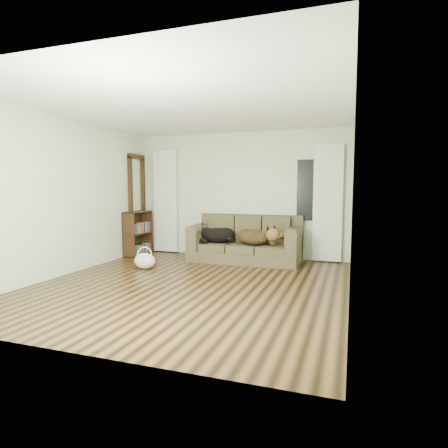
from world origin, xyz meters
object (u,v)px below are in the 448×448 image
(dog_shepherd, at_px, (255,238))
(bookshelf, at_px, (138,232))
(sofa, at_px, (245,239))
(dog_black_lab, at_px, (215,236))
(tote_bag, at_px, (145,260))

(dog_shepherd, xyz_separation_m, bookshelf, (-2.59, -0.02, 0.01))
(sofa, xyz_separation_m, dog_black_lab, (-0.62, -0.02, 0.03))
(dog_black_lab, height_order, tote_bag, dog_black_lab)
(dog_black_lab, relative_size, bookshelf, 0.77)
(sofa, bearing_deg, dog_shepherd, -18.86)
(bookshelf, bearing_deg, sofa, 4.48)
(dog_black_lab, bearing_deg, tote_bag, -116.66)
(dog_shepherd, bearing_deg, dog_black_lab, 24.58)
(bookshelf, bearing_deg, tote_bag, -51.56)
(sofa, distance_m, tote_bag, 1.99)
(dog_black_lab, bearing_deg, bookshelf, -168.44)
(dog_black_lab, xyz_separation_m, tote_bag, (-0.89, -1.24, -0.32))
(dog_shepherd, xyz_separation_m, tote_bag, (-1.73, -1.18, -0.33))
(sofa, relative_size, tote_bag, 5.49)
(tote_bag, bearing_deg, bookshelf, 126.26)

